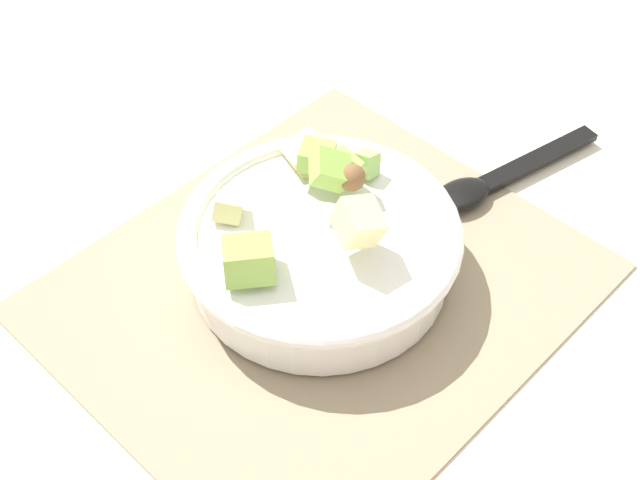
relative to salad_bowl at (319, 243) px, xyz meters
The scene contains 4 objects.
ground_plane 0.04m from the salad_bowl, 135.12° to the right, with size 2.40×2.40×0.00m, color silver.
placemat 0.04m from the salad_bowl, 135.12° to the right, with size 0.41×0.35×0.01m, color gray.
salad_bowl is the anchor object (origin of this frame).
serving_spoon 0.19m from the salad_bowl, 12.81° to the right, with size 0.19×0.07×0.01m.
Camera 1 is at (-0.34, -0.33, 0.57)m, focal length 49.84 mm.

